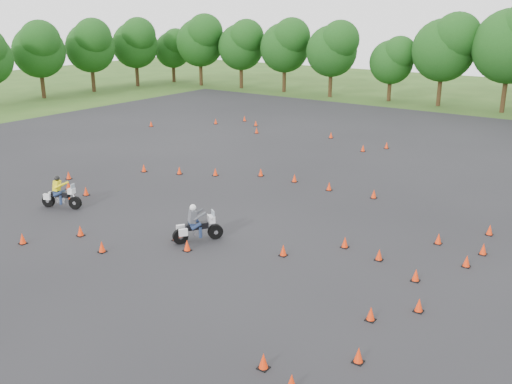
# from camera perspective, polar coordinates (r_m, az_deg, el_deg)

# --- Properties ---
(ground) EXTENTS (140.00, 140.00, 0.00)m
(ground) POSITION_cam_1_polar(r_m,az_deg,el_deg) (24.21, -5.50, -5.09)
(ground) COLOR #2D5119
(ground) RESTS_ON ground
(asphalt_pad) EXTENTS (62.00, 62.00, 0.00)m
(asphalt_pad) POSITION_cam_1_polar(r_m,az_deg,el_deg) (28.69, 2.31, -1.27)
(asphalt_pad) COLOR black
(asphalt_pad) RESTS_ON ground
(treeline) EXTENTS (86.69, 32.16, 10.84)m
(treeline) POSITION_cam_1_polar(r_m,az_deg,el_deg) (53.63, 23.07, 11.39)
(treeline) COLOR #164212
(treeline) RESTS_ON ground
(traffic_cones) EXTENTS (36.89, 33.16, 0.45)m
(traffic_cones) POSITION_cam_1_polar(r_m,az_deg,el_deg) (28.11, 1.63, -1.18)
(traffic_cones) COLOR #FF340A
(traffic_cones) RESTS_ON asphalt_pad
(rider_grey) EXTENTS (1.77, 2.18, 1.68)m
(rider_grey) POSITION_cam_1_polar(r_m,az_deg,el_deg) (24.08, -5.86, -3.06)
(rider_grey) COLOR #47494F
(rider_grey) RESTS_ON ground
(rider_yellow) EXTENTS (2.17, 1.38, 1.61)m
(rider_yellow) POSITION_cam_1_polar(r_m,az_deg,el_deg) (29.54, -18.97, -0.05)
(rider_yellow) COLOR yellow
(rider_yellow) RESTS_ON ground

